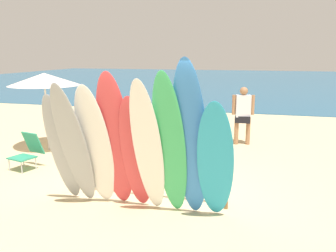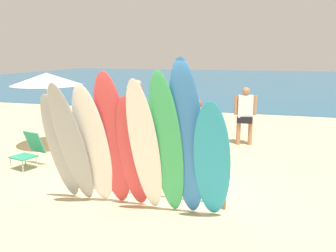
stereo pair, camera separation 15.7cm
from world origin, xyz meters
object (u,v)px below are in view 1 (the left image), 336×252
beachgoer_midbeach (136,103)px  beachgoer_near_rack (180,108)px  surfboard_red_4 (136,154)px  surfboard_teal_8 (215,163)px  surfboard_rack (145,169)px  surfboard_white_5 (148,150)px  surfboard_blue_7 (191,143)px  beachgoer_photographing (243,112)px  beach_umbrella (44,79)px  beachgoer_strolling (197,126)px  beach_chair_red (28,150)px  surfboard_grey_0 (62,149)px  surfboard_grey_1 (74,147)px  surfboard_red_3 (115,142)px  surfboard_green_6 (170,147)px  surfboard_white_2 (95,148)px

beachgoer_midbeach → beachgoer_near_rack: bearing=-117.0°
beachgoer_near_rack → surfboard_red_4: bearing=83.3°
surfboard_teal_8 → beachgoer_near_rack: 6.13m
surfboard_red_4 → surfboard_teal_8: bearing=-6.3°
surfboard_rack → surfboard_white_5: 0.92m
surfboard_blue_7 → beachgoer_photographing: 5.19m
beachgoer_near_rack → beach_umbrella: size_ratio=0.74×
surfboard_teal_8 → beachgoer_strolling: surfboard_teal_8 is taller
beachgoer_midbeach → beach_chair_red: 4.27m
surfboard_grey_0 → surfboard_grey_1: size_ratio=0.89×
surfboard_red_3 → beachgoer_midbeach: bearing=101.4°
surfboard_green_6 → beachgoer_strolling: size_ratio=1.63×
beachgoer_photographing → beach_umbrella: bearing=-169.4°
surfboard_grey_0 → beachgoer_strolling: bearing=59.6°
surfboard_green_6 → surfboard_grey_1: bearing=-176.0°
surfboard_white_2 → surfboard_teal_8: bearing=-3.1°
surfboard_green_6 → surfboard_teal_8: surfboard_green_6 is taller
beachgoer_photographing → beachgoer_midbeach: beachgoer_midbeach is taller
beachgoer_strolling → beachgoer_photographing: beachgoer_photographing is taller
surfboard_red_4 → beachgoer_midbeach: (-2.08, 5.60, 0.01)m
surfboard_blue_7 → beach_chair_red: size_ratio=3.24×
surfboard_grey_0 → surfboard_teal_8: size_ratio=0.98×
surfboard_red_4 → surfboard_white_5: size_ratio=0.86×
surfboard_grey_0 → surfboard_white_2: bearing=-3.5°
surfboard_green_6 → surfboard_blue_7: size_ratio=0.93×
surfboard_grey_0 → surfboard_red_3: surfboard_red_3 is taller
surfboard_green_6 → surfboard_teal_8: size_ratio=1.18×
surfboard_red_4 → surfboard_blue_7: size_ratio=0.78×
beachgoer_photographing → beach_chair_red: (-4.58, -3.51, -0.53)m
surfboard_blue_7 → beachgoer_near_rack: surfboard_blue_7 is taller
surfboard_red_3 → beachgoer_strolling: (0.77, 3.03, -0.30)m
surfboard_blue_7 → surfboard_white_5: bearing=-176.1°
surfboard_red_3 → beachgoer_strolling: surfboard_red_3 is taller
surfboard_red_3 → beachgoer_midbeach: surfboard_red_3 is taller
surfboard_red_4 → surfboard_white_5: bearing=-33.4°
beachgoer_near_rack → beach_chair_red: size_ratio=1.86×
beachgoer_strolling → beach_umbrella: beach_umbrella is taller
beachgoer_strolling → beach_umbrella: (-4.11, 0.04, 1.03)m
beach_chair_red → beachgoer_photographing: bearing=52.2°
beachgoer_strolling → beachgoer_midbeach: (-2.51, 2.60, 0.13)m
surfboard_grey_0 → beach_chair_red: (-1.87, 1.55, -0.56)m
surfboard_rack → beachgoer_photographing: (1.42, 4.51, 0.38)m
beachgoer_strolling → surfboard_grey_0: bearing=158.7°
surfboard_white_5 → surfboard_teal_8: (1.04, 0.06, -0.14)m
surfboard_white_2 → beachgoer_strolling: size_ratio=1.48×
surfboard_rack → beach_chair_red: 3.31m
beachgoer_photographing → beachgoer_midbeach: 3.51m
beachgoer_midbeach → surfboard_red_3: bearing=165.4°
beachgoer_strolling → surfboard_green_6: bearing=-168.1°
surfboard_grey_1 → beachgoer_photographing: (2.39, 5.21, -0.14)m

